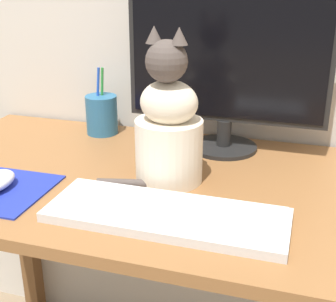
# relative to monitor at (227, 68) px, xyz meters

# --- Properties ---
(desk) EXTENTS (1.34, 0.63, 0.73)m
(desk) POSITION_rel_monitor_xyz_m (-0.03, -0.22, -0.31)
(desk) COLOR brown
(desk) RESTS_ON ground_plane
(monitor) EXTENTS (0.49, 0.17, 0.39)m
(monitor) POSITION_rel_monitor_xyz_m (0.00, 0.00, 0.00)
(monitor) COLOR black
(monitor) RESTS_ON desk
(keyboard) EXTENTS (0.45, 0.16, 0.02)m
(keyboard) POSITION_rel_monitor_xyz_m (-0.03, -0.39, -0.20)
(keyboard) COLOR silver
(keyboard) RESTS_ON desk
(cat) EXTENTS (0.22, 0.17, 0.33)m
(cat) POSITION_rel_monitor_xyz_m (-0.08, -0.22, -0.09)
(cat) COLOR beige
(cat) RESTS_ON desk
(pen_cup) EXTENTS (0.09, 0.09, 0.18)m
(pen_cup) POSITION_rel_monitor_xyz_m (-0.35, 0.02, -0.15)
(pen_cup) COLOR #286089
(pen_cup) RESTS_ON desk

